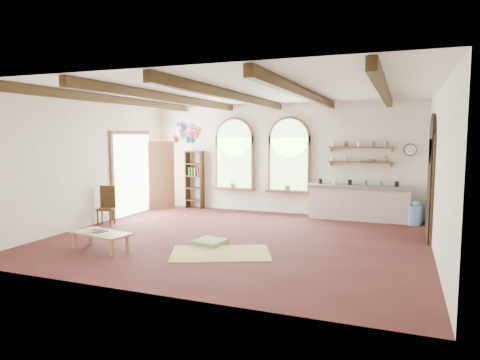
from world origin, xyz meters
The scene contains 27 objects.
floor centered at (0.00, 0.00, 0.00)m, with size 8.00×8.00×0.00m, color #4D211F.
ceiling_beams centered at (0.00, 0.00, 3.10)m, with size 6.20×6.80×0.18m, color #3D2913, non-canonical shape.
window_left centered at (-1.40, 3.43, 1.63)m, with size 1.30×0.28×2.20m.
window_right centered at (0.30, 3.43, 1.63)m, with size 1.30×0.28×2.20m.
left_doorway centered at (-3.95, 1.80, 1.15)m, with size 0.10×1.90×2.50m, color brown.
right_doorway centered at (3.95, 1.50, 1.10)m, with size 0.10×1.30×2.40m, color black.
kitchen_counter centered at (2.30, 3.20, 0.48)m, with size 2.68×0.62×0.94m.
wall_shelf_lower centered at (2.30, 3.38, 1.55)m, with size 1.70×0.24×0.04m, color brown.
wall_shelf_upper centered at (2.30, 3.38, 1.95)m, with size 1.70×0.24×0.04m, color brown.
wall_clock centered at (3.55, 3.45, 1.90)m, with size 0.32×0.32×0.04m, color black.
bookshelf centered at (-2.70, 3.32, 0.90)m, with size 0.53×0.32×1.80m.
coffee_table centered at (-2.20, -1.80, 0.31)m, with size 1.33×0.80×0.36m.
side_chair centered at (-3.66, 0.22, 0.29)m, with size 0.50×0.50×0.99m.
floor_mat centered at (0.14, -1.20, 0.01)m, with size 1.89×1.17×0.02m, color tan.
floor_cushion centered at (-0.34, -0.65, 0.05)m, with size 0.58×0.58×0.10m, color #7CA06E.
water_jug_a centered at (3.75, 3.20, 0.26)m, with size 0.31×0.31×0.60m.
water_jug_b centered at (3.69, 3.00, 0.27)m, with size 0.33×0.33×0.64m.
balloon_cluster centered at (-2.41, 2.30, 2.33)m, with size 0.79×0.85×1.15m.
table_book centered at (-2.48, -1.62, 0.37)m, with size 0.15×0.22×0.02m, color olive.
tablet centered at (-2.20, -1.79, 0.36)m, with size 0.19×0.28×0.01m, color black.
potted_plant_left centered at (-1.40, 3.32, 0.85)m, with size 0.27×0.23×0.30m, color #598C4C.
potted_plant_right centered at (0.30, 3.32, 0.85)m, with size 0.27×0.23×0.30m, color #598C4C.
shelf_cup_a centered at (1.55, 3.38, 1.62)m, with size 0.12×0.10×0.10m, color white.
shelf_cup_b centered at (1.90, 3.38, 1.62)m, with size 0.10×0.10×0.09m, color beige.
shelf_bowl_a centered at (2.25, 3.38, 1.60)m, with size 0.22×0.22×0.05m, color beige.
shelf_bowl_b centered at (2.60, 3.38, 1.60)m, with size 0.20×0.20×0.06m, color #8C664C.
shelf_vase centered at (2.95, 3.38, 1.67)m, with size 0.18×0.18×0.19m, color slate.
Camera 1 is at (3.38, -8.61, 2.28)m, focal length 32.00 mm.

